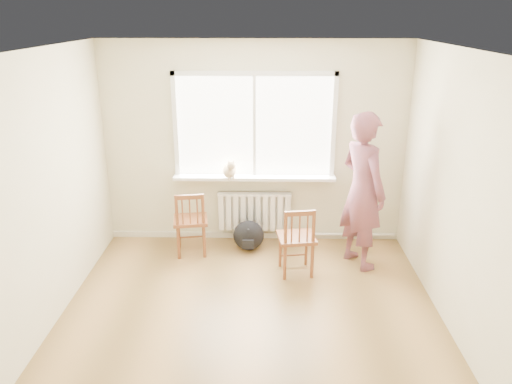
# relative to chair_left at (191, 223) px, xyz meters

# --- Properties ---
(floor) EXTENTS (4.50, 4.50, 0.00)m
(floor) POSITION_rel_chair_left_xyz_m (0.81, -1.72, -0.44)
(floor) COLOR #A27742
(floor) RESTS_ON ground
(ceiling) EXTENTS (4.50, 4.50, 0.00)m
(ceiling) POSITION_rel_chair_left_xyz_m (0.81, -1.72, 2.26)
(ceiling) COLOR white
(ceiling) RESTS_ON back_wall
(back_wall) EXTENTS (4.00, 0.01, 2.70)m
(back_wall) POSITION_rel_chair_left_xyz_m (0.81, 0.53, 0.91)
(back_wall) COLOR beige
(back_wall) RESTS_ON ground
(window) EXTENTS (2.12, 0.05, 1.42)m
(window) POSITION_rel_chair_left_xyz_m (0.81, 0.50, 1.22)
(window) COLOR white
(window) RESTS_ON back_wall
(windowsill) EXTENTS (2.15, 0.22, 0.04)m
(windowsill) POSITION_rel_chair_left_xyz_m (0.81, 0.42, 0.49)
(windowsill) COLOR white
(windowsill) RESTS_ON back_wall
(radiator) EXTENTS (1.00, 0.12, 0.55)m
(radiator) POSITION_rel_chair_left_xyz_m (0.81, 0.44, -0.00)
(radiator) COLOR white
(radiator) RESTS_ON back_wall
(heating_pipe) EXTENTS (1.40, 0.04, 0.04)m
(heating_pipe) POSITION_rel_chair_left_xyz_m (2.06, 0.47, -0.36)
(heating_pipe) COLOR silver
(heating_pipe) RESTS_ON back_wall
(baseboard) EXTENTS (4.00, 0.03, 0.08)m
(baseboard) POSITION_rel_chair_left_xyz_m (0.81, 0.51, -0.40)
(baseboard) COLOR beige
(baseboard) RESTS_ON ground
(chair_left) EXTENTS (0.49, 0.47, 0.87)m
(chair_left) POSITION_rel_chair_left_xyz_m (0.00, 0.00, 0.00)
(chair_left) COLOR brown
(chair_left) RESTS_ON floor
(chair_right) EXTENTS (0.49, 0.47, 0.88)m
(chair_right) POSITION_rel_chair_left_xyz_m (1.35, -0.50, 0.00)
(chair_right) COLOR brown
(chair_right) RESTS_ON floor
(person) EXTENTS (0.75, 0.85, 1.94)m
(person) POSITION_rel_chair_left_xyz_m (2.14, -0.21, 0.53)
(person) COLOR #CE4463
(person) RESTS_ON floor
(cat) EXTENTS (0.24, 0.41, 0.28)m
(cat) POSITION_rel_chair_left_xyz_m (0.49, 0.33, 0.62)
(cat) COLOR beige
(cat) RESTS_ON windowsill
(backpack) EXTENTS (0.50, 0.45, 0.41)m
(backpack) POSITION_rel_chair_left_xyz_m (0.74, 0.15, -0.24)
(backpack) COLOR black
(backpack) RESTS_ON floor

